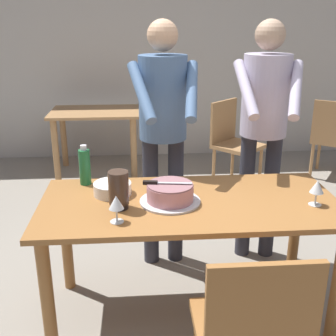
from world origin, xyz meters
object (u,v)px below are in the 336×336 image
(cake_on_platter, at_px, (170,194))
(plate_stack, at_px, (112,189))
(background_table, at_px, (96,125))
(background_chair_0, at_px, (334,136))
(wine_glass_far, at_px, (317,188))
(chair_near_side, at_px, (251,332))
(water_bottle, at_px, (85,166))
(cake_knife, at_px, (157,183))
(wine_glass_near, at_px, (116,203))
(hurricane_lamp, at_px, (119,190))
(main_dining_table, at_px, (190,219))
(person_standing_beside, at_px, (264,117))
(person_cutting_cake, at_px, (163,120))
(background_chair_1, at_px, (233,139))

(cake_on_platter, height_order, plate_stack, cake_on_platter)
(background_table, height_order, background_chair_0, background_chair_0)
(wine_glass_far, xyz_separation_m, background_chair_0, (1.21, 2.29, -0.36))
(chair_near_side, xyz_separation_m, background_table, (-0.91, 3.35, 0.09))
(water_bottle, bearing_deg, wine_glass_far, -17.75)
(cake_on_platter, xyz_separation_m, cake_knife, (-0.07, 0.01, 0.06))
(background_table, bearing_deg, wine_glass_near, -82.87)
(hurricane_lamp, bearing_deg, main_dining_table, 9.84)
(chair_near_side, bearing_deg, person_standing_beside, 72.99)
(person_cutting_cake, xyz_separation_m, background_chair_0, (2.00, 1.58, -0.58))
(cake_on_platter, height_order, cake_knife, cake_knife)
(cake_knife, relative_size, wine_glass_near, 1.88)
(hurricane_lamp, relative_size, chair_near_side, 0.23)
(main_dining_table, height_order, plate_stack, plate_stack)
(main_dining_table, relative_size, background_chair_0, 1.87)
(water_bottle, bearing_deg, background_chair_0, 36.92)
(person_standing_beside, xyz_separation_m, background_table, (-1.34, 1.95, -0.50))
(water_bottle, relative_size, person_standing_beside, 0.15)
(plate_stack, xyz_separation_m, hurricane_lamp, (0.05, -0.20, 0.07))
(main_dining_table, xyz_separation_m, chair_near_side, (0.16, -0.77, -0.14))
(main_dining_table, distance_m, hurricane_lamp, 0.46)
(wine_glass_far, bearing_deg, plate_stack, 168.00)
(water_bottle, bearing_deg, cake_knife, -35.66)
(chair_near_side, height_order, background_table, chair_near_side)
(plate_stack, relative_size, background_chair_0, 0.24)
(cake_knife, relative_size, background_chair_1, 0.30)
(water_bottle, bearing_deg, plate_stack, -45.38)
(main_dining_table, distance_m, chair_near_side, 0.80)
(cake_on_platter, relative_size, wine_glass_far, 2.36)
(main_dining_table, bearing_deg, plate_stack, 163.75)
(main_dining_table, bearing_deg, wine_glass_far, -9.18)
(cake_knife, height_order, person_standing_beside, person_standing_beside)
(hurricane_lamp, relative_size, background_chair_1, 0.23)
(cake_on_platter, relative_size, background_chair_0, 0.38)
(chair_near_side, xyz_separation_m, background_chair_1, (0.58, 2.91, 0.00))
(person_cutting_cake, bearing_deg, water_bottle, -149.30)
(background_chair_1, bearing_deg, person_standing_beside, -95.73)
(chair_near_side, distance_m, background_table, 3.47)
(person_standing_beside, bearing_deg, cake_on_platter, -137.50)
(main_dining_table, bearing_deg, background_chair_1, 70.93)
(main_dining_table, bearing_deg, hurricane_lamp, -170.16)
(person_cutting_cake, bearing_deg, main_dining_table, -79.62)
(water_bottle, height_order, background_table, water_bottle)
(wine_glass_far, xyz_separation_m, background_table, (-1.43, 2.69, -0.28))
(main_dining_table, relative_size, chair_near_side, 1.87)
(wine_glass_near, xyz_separation_m, person_cutting_cake, (0.29, 0.83, 0.22))
(main_dining_table, bearing_deg, background_table, 106.24)
(cake_knife, relative_size, background_chair_0, 0.30)
(background_table, bearing_deg, background_chair_0, -8.60)
(cake_on_platter, bearing_deg, wine_glass_near, -142.57)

